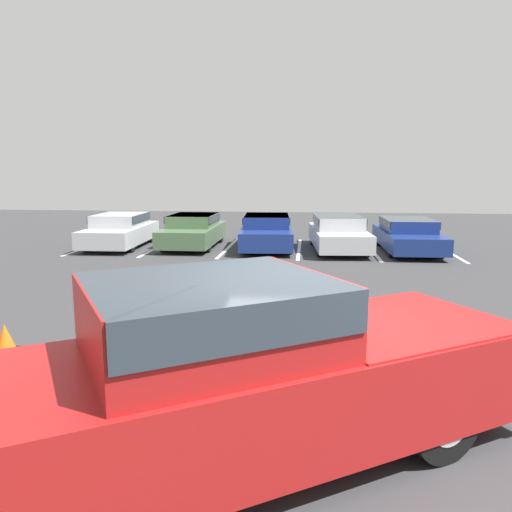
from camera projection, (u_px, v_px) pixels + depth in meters
ground_plane at (332, 445)px, 5.23m from camera, size 60.00×60.00×0.00m
stall_stripe_a at (93, 245)px, 19.21m from camera, size 0.12×4.97×0.01m
stall_stripe_b at (159, 247)px, 18.94m from camera, size 0.12×4.97×0.01m
stall_stripe_c at (228, 248)px, 18.68m from camera, size 0.12×4.97×0.01m
stall_stripe_d at (299, 249)px, 18.41m from camera, size 0.12×4.97×0.01m
stall_stripe_e at (372, 250)px, 18.14m from camera, size 0.12×4.97×0.01m
stall_stripe_f at (447, 251)px, 17.87m from camera, size 0.12×4.97×0.01m
pickup_truck at (242, 374)px, 4.77m from camera, size 6.15×4.83×1.87m
parked_sedan_a at (120, 229)px, 18.86m from camera, size 1.96×4.36×1.24m
parked_sedan_b at (193, 229)px, 18.85m from camera, size 1.81×4.31×1.22m
parked_sedan_c at (267, 231)px, 18.51m from camera, size 2.13×4.66×1.23m
parked_sedan_d at (338, 232)px, 18.00m from camera, size 2.13×4.66×1.24m
parked_sedan_e at (408, 234)px, 17.75m from camera, size 1.91×4.66×1.16m
traffic_cone at (5, 339)px, 7.89m from camera, size 0.44×0.44×0.46m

